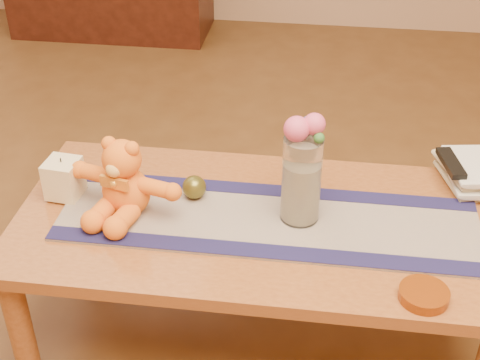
# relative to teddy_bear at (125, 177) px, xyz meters

# --- Properties ---
(floor) EXTENTS (5.50, 5.50, 0.00)m
(floor) POSITION_rel_teddy_bear_xyz_m (0.38, 0.01, -0.57)
(floor) COLOR #533317
(floor) RESTS_ON ground
(coffee_table_top) EXTENTS (1.40, 0.70, 0.04)m
(coffee_table_top) POSITION_rel_teddy_bear_xyz_m (0.38, 0.01, -0.14)
(coffee_table_top) COLOR brown
(coffee_table_top) RESTS_ON floor
(table_leg_fl) EXTENTS (0.07, 0.07, 0.41)m
(table_leg_fl) POSITION_rel_teddy_bear_xyz_m (-0.26, -0.28, -0.36)
(table_leg_fl) COLOR brown
(table_leg_fl) RESTS_ON floor
(table_leg_bl) EXTENTS (0.07, 0.07, 0.41)m
(table_leg_bl) POSITION_rel_teddy_bear_xyz_m (-0.26, 0.30, -0.36)
(table_leg_bl) COLOR brown
(table_leg_bl) RESTS_ON floor
(table_leg_br) EXTENTS (0.07, 0.07, 0.41)m
(table_leg_br) POSITION_rel_teddy_bear_xyz_m (1.02, 0.30, -0.36)
(table_leg_br) COLOR brown
(table_leg_br) RESTS_ON floor
(persian_runner) EXTENTS (1.20, 0.35, 0.01)m
(persian_runner) POSITION_rel_teddy_bear_xyz_m (0.41, 0.00, -0.11)
(persian_runner) COLOR #201C4F
(persian_runner) RESTS_ON coffee_table_top
(runner_border_near) EXTENTS (1.20, 0.06, 0.00)m
(runner_border_near) POSITION_rel_teddy_bear_xyz_m (0.41, -0.14, -0.11)
(runner_border_near) COLOR #181644
(runner_border_near) RESTS_ON persian_runner
(runner_border_far) EXTENTS (1.20, 0.06, 0.00)m
(runner_border_far) POSITION_rel_teddy_bear_xyz_m (0.41, 0.15, -0.11)
(runner_border_far) COLOR #181644
(runner_border_far) RESTS_ON persian_runner
(teddy_bear) EXTENTS (0.38, 0.34, 0.22)m
(teddy_bear) POSITION_rel_teddy_bear_xyz_m (0.00, 0.00, 0.00)
(teddy_bear) COLOR orange
(teddy_bear) RESTS_ON persian_runner
(pillar_candle) EXTENTS (0.11, 0.11, 0.12)m
(pillar_candle) POSITION_rel_teddy_bear_xyz_m (-0.20, 0.05, -0.05)
(pillar_candle) COLOR beige
(pillar_candle) RESTS_ON persian_runner
(candle_wick) EXTENTS (0.00, 0.00, 0.01)m
(candle_wick) POSITION_rel_teddy_bear_xyz_m (-0.20, 0.05, 0.01)
(candle_wick) COLOR black
(candle_wick) RESTS_ON pillar_candle
(glass_vase) EXTENTS (0.11, 0.11, 0.26)m
(glass_vase) POSITION_rel_teddy_bear_xyz_m (0.50, 0.02, 0.02)
(glass_vase) COLOR silver
(glass_vase) RESTS_ON persian_runner
(potpourri_fill) EXTENTS (0.09, 0.09, 0.18)m
(potpourri_fill) POSITION_rel_teddy_bear_xyz_m (0.50, 0.02, -0.02)
(potpourri_fill) COLOR beige
(potpourri_fill) RESTS_ON glass_vase
(rose_left) EXTENTS (0.07, 0.07, 0.07)m
(rose_left) POSITION_rel_teddy_bear_xyz_m (0.48, 0.01, 0.18)
(rose_left) COLOR #D24A74
(rose_left) RESTS_ON glass_vase
(rose_right) EXTENTS (0.06, 0.06, 0.06)m
(rose_right) POSITION_rel_teddy_bear_xyz_m (0.52, 0.03, 0.19)
(rose_right) COLOR #D24A74
(rose_right) RESTS_ON glass_vase
(blue_flower_back) EXTENTS (0.04, 0.04, 0.04)m
(blue_flower_back) POSITION_rel_teddy_bear_xyz_m (0.51, 0.06, 0.18)
(blue_flower_back) COLOR #5454B6
(blue_flower_back) RESTS_ON glass_vase
(blue_flower_side) EXTENTS (0.04, 0.04, 0.04)m
(blue_flower_side) POSITION_rel_teddy_bear_xyz_m (0.47, 0.04, 0.17)
(blue_flower_side) COLOR #5454B6
(blue_flower_side) RESTS_ON glass_vase
(leaf_sprig) EXTENTS (0.03, 0.03, 0.03)m
(leaf_sprig) POSITION_rel_teddy_bear_xyz_m (0.54, 0.00, 0.17)
(leaf_sprig) COLOR #33662D
(leaf_sprig) RESTS_ON glass_vase
(bronze_ball) EXTENTS (0.07, 0.07, 0.07)m
(bronze_ball) POSITION_rel_teddy_bear_xyz_m (0.18, 0.08, -0.07)
(bronze_ball) COLOR #534E1B
(bronze_ball) RESTS_ON persian_runner
(book_bottom) EXTENTS (0.22, 0.26, 0.02)m
(book_bottom) POSITION_rel_teddy_bear_xyz_m (0.94, 0.27, -0.11)
(book_bottom) COLOR beige
(book_bottom) RESTS_ON coffee_table_top
(book_lower) EXTENTS (0.19, 0.24, 0.02)m
(book_lower) POSITION_rel_teddy_bear_xyz_m (0.94, 0.26, -0.09)
(book_lower) COLOR beige
(book_lower) RESTS_ON book_bottom
(book_upper) EXTENTS (0.23, 0.26, 0.02)m
(book_upper) POSITION_rel_teddy_bear_xyz_m (0.93, 0.27, -0.07)
(book_upper) COLOR beige
(book_upper) RESTS_ON book_lower
(book_top) EXTENTS (0.20, 0.25, 0.02)m
(book_top) POSITION_rel_teddy_bear_xyz_m (0.94, 0.27, -0.05)
(book_top) COLOR beige
(book_top) RESTS_ON book_upper
(tv_remote) EXTENTS (0.08, 0.17, 0.02)m
(tv_remote) POSITION_rel_teddy_bear_xyz_m (0.94, 0.26, -0.03)
(tv_remote) COLOR black
(tv_remote) RESTS_ON book_top
(amber_dish) EXTENTS (0.13, 0.13, 0.03)m
(amber_dish) POSITION_rel_teddy_bear_xyz_m (0.83, -0.26, -0.10)
(amber_dish) COLOR #BF5914
(amber_dish) RESTS_ON coffee_table_top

